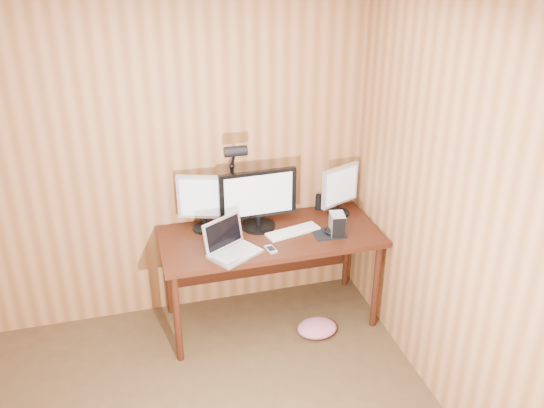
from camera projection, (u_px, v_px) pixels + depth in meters
name	position (u px, v px, depth m)	size (l,w,h in m)	color
room_shell	(154.00, 343.00, 2.34)	(4.00, 4.00, 4.00)	#4C351D
desk	(268.00, 244.00, 4.31)	(1.60, 0.70, 0.75)	#38160B
monitor_center	(258.00, 199.00, 4.19)	(0.58, 0.25, 0.45)	black
monitor_left	(204.00, 201.00, 4.16)	(0.37, 0.18, 0.43)	black
monitor_right	(340.00, 189.00, 4.39)	(0.33, 0.17, 0.40)	black
laptop	(230.00, 245.00, 3.94)	(0.42, 0.39, 0.24)	silver
keyboard	(293.00, 231.00, 4.22)	(0.42, 0.22, 0.02)	white
mousepad	(329.00, 234.00, 4.20)	(0.23, 0.19, 0.00)	black
mouse	(329.00, 231.00, 4.19)	(0.07, 0.11, 0.04)	black
hard_drive	(337.00, 224.00, 4.17)	(0.12, 0.16, 0.16)	silver
phone	(271.00, 249.00, 3.99)	(0.08, 0.12, 0.02)	silver
speaker	(318.00, 202.00, 4.54)	(0.05, 0.05, 0.12)	black
desk_lamp	(234.00, 172.00, 4.14)	(0.16, 0.23, 0.70)	black
fabric_pile	(317.00, 328.00, 4.33)	(0.30, 0.25, 0.10)	#D06486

